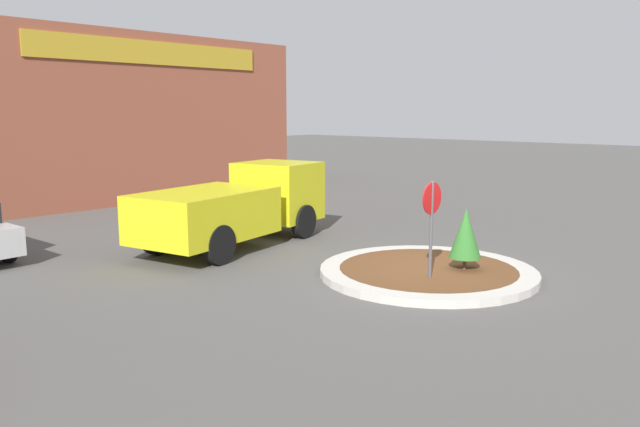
{
  "coord_description": "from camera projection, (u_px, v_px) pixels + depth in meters",
  "views": [
    {
      "loc": [
        -11.6,
        -7.36,
        3.63
      ],
      "look_at": [
        -0.76,
        2.57,
        1.22
      ],
      "focal_mm": 35.0,
      "sensor_mm": 36.0,
      "label": 1
    }
  ],
  "objects": [
    {
      "name": "ground_plane",
      "position": [
        427.0,
        276.0,
        13.93
      ],
      "size": [
        120.0,
        120.0,
        0.0
      ],
      "primitive_type": "plane",
      "color": "#514F4C"
    },
    {
      "name": "traffic_island",
      "position": [
        427.0,
        272.0,
        13.92
      ],
      "size": [
        4.81,
        4.81,
        0.17
      ],
      "color": "#BCB7AD",
      "rests_on": "ground_plane"
    },
    {
      "name": "stop_sign",
      "position": [
        432.0,
        214.0,
        12.91
      ],
      "size": [
        0.67,
        0.07,
        2.21
      ],
      "color": "#4C4C51",
      "rests_on": "ground_plane"
    },
    {
      "name": "island_shrub",
      "position": [
        466.0,
        233.0,
        13.68
      ],
      "size": [
        0.7,
        0.7,
        1.36
      ],
      "color": "brown",
      "rests_on": "traffic_island"
    },
    {
      "name": "utility_truck",
      "position": [
        238.0,
        205.0,
        16.97
      ],
      "size": [
        6.32,
        3.3,
        2.14
      ],
      "rotation": [
        0.0,
        0.0,
        0.2
      ],
      "color": "gold",
      "rests_on": "ground_plane"
    },
    {
      "name": "storefront_building",
      "position": [
        117.0,
        118.0,
        26.8
      ],
      "size": [
        14.55,
        6.07,
        6.7
      ],
      "color": "brown",
      "rests_on": "ground_plane"
    }
  ]
}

